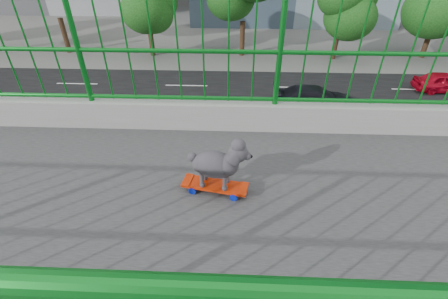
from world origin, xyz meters
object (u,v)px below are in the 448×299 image
object	(u,v)px
car_1	(91,155)
car_3	(315,99)
car_4	(444,82)
poodle	(218,163)
car_2	(178,124)
car_5	(264,216)
skateboard	(215,186)

from	to	relation	value
car_1	car_3	bearing A→B (deg)	119.87
car_4	poodle	bearing A→B (deg)	142.30
car_2	car_3	size ratio (longest dim) A/B	0.96
car_1	car_2	xyz separation A→B (m)	(-3.20, 3.36, -0.12)
car_1	car_5	size ratio (longest dim) A/B	1.17
car_3	skateboard	bearing A→B (deg)	162.12
car_2	car_4	world-z (taller)	car_2
skateboard	poodle	bearing A→B (deg)	90.00
poodle	car_1	distance (m)	12.66
poodle	skateboard	bearing A→B (deg)	-90.00
car_4	car_5	bearing A→B (deg)	134.40
car_1	car_5	distance (m)	8.12
car_2	skateboard	bearing A→B (deg)	-166.69
poodle	car_3	distance (m)	17.35
skateboard	car_1	distance (m)	12.52
skateboard	car_5	xyz separation A→B (m)	(-5.68, 1.24, -6.38)
skateboard	car_5	world-z (taller)	skateboard
skateboard	car_4	bearing A→B (deg)	152.95
skateboard	car_2	distance (m)	13.96
skateboard	car_2	bearing A→B (deg)	-155.98
car_5	car_2	bearing A→B (deg)	-147.36
poodle	car_5	distance (m)	8.82
skateboard	car_2	xyz separation A→B (m)	(-12.08, -2.86, -6.38)
skateboard	car_3	size ratio (longest dim) A/B	0.11
car_3	car_4	size ratio (longest dim) A/B	1.30
car_2	car_3	distance (m)	8.42
poodle	car_1	xyz separation A→B (m)	(-8.88, -6.24, -6.51)
car_5	skateboard	bearing A→B (deg)	-12.35
poodle	car_4	world-z (taller)	poodle
car_5	car_1	bearing A→B (deg)	-113.22
car_4	car_5	distance (m)	18.29
car_1	car_2	distance (m)	4.64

